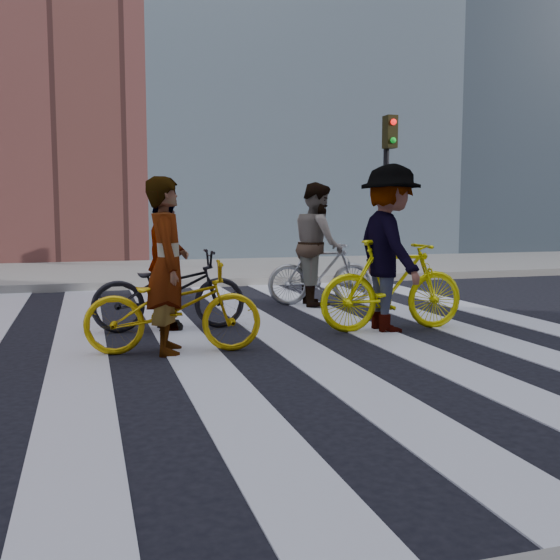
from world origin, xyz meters
name	(u,v)px	position (x,y,z in m)	size (l,w,h in m)	color
ground	(235,340)	(0.00, 0.00, 0.00)	(100.00, 100.00, 0.00)	black
sidewalk_far	(160,272)	(0.00, 7.50, 0.07)	(100.00, 5.00, 0.15)	gray
zebra_crosswalk	(235,340)	(0.00, 0.00, 0.01)	(8.25, 10.00, 0.01)	silver
traffic_signal	(388,168)	(4.40, 5.32, 2.28)	(0.22, 0.42, 3.33)	black
bike_yellow_left	(173,307)	(-0.73, -0.44, 0.46)	(0.62, 1.77, 0.93)	gold
bike_silver_mid	(321,273)	(1.86, 2.30, 0.49)	(0.46, 1.62, 0.97)	#A1A4AB
bike_yellow_right	(393,285)	(1.94, 0.05, 0.55)	(0.51, 1.81, 1.09)	#F2ED0D
bike_dark_rear	(169,290)	(-0.61, 0.83, 0.48)	(0.64, 1.83, 0.96)	black
rider_left	(168,266)	(-0.78, -0.44, 0.88)	(0.64, 0.42, 1.77)	slate
rider_mid	(318,244)	(1.81, 2.30, 0.92)	(0.90, 0.70, 1.85)	slate
rider_right	(389,248)	(1.89, 0.05, 0.99)	(1.27, 0.73, 1.97)	slate
rider_rear	(165,264)	(-0.66, 0.83, 0.80)	(0.94, 0.39, 1.60)	slate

